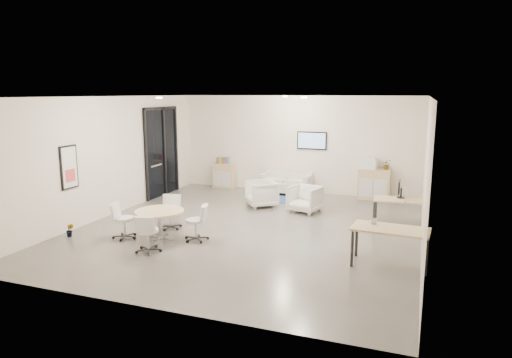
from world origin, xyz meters
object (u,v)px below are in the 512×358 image
object	(u,v)px
armchair_left	(261,192)
desk_front	(390,232)
sideboard_left	(224,176)
desk_rear	(400,202)
armchair_right	(305,198)
loveseat	(287,184)
sideboard_right	(374,184)
round_table	(160,214)

from	to	relation	value
armchair_left	desk_front	world-z (taller)	armchair_left
sideboard_left	desk_rear	distance (m)	6.63
armchair_right	loveseat	bearing A→B (deg)	133.30
armchair_left	desk_front	distance (m)	5.26
sideboard_right	desk_rear	bearing A→B (deg)	-71.50
armchair_left	desk_front	size ratio (longest dim) A/B	0.56
armchair_left	desk_rear	bearing A→B (deg)	43.30
sideboard_right	round_table	bearing A→B (deg)	-125.98
armchair_right	round_table	bearing A→B (deg)	-110.70
sideboard_left	desk_rear	world-z (taller)	sideboard_left
armchair_right	desk_rear	xyz separation A→B (m)	(2.56, -0.48, 0.20)
sideboard_right	armchair_left	size ratio (longest dim) A/B	1.16
loveseat	desk_front	world-z (taller)	desk_front
round_table	armchair_left	bearing A→B (deg)	72.58
sideboard_left	armchair_left	bearing A→B (deg)	-44.57
sideboard_left	armchair_right	bearing A→B (deg)	-33.14
desk_rear	desk_front	distance (m)	2.91
armchair_right	desk_rear	distance (m)	2.61
sideboard_right	round_table	world-z (taller)	sideboard_right
round_table	sideboard_left	bearing A→B (deg)	99.50
sideboard_left	armchair_right	size ratio (longest dim) A/B	1.05
sideboard_left	desk_front	bearing A→B (deg)	-43.36
desk_front	round_table	world-z (taller)	desk_front
loveseat	desk_rear	distance (m)	4.50
sideboard_left	sideboard_right	bearing A→B (deg)	-0.39
armchair_left	sideboard_left	bearing A→B (deg)	-171.73
sideboard_left	sideboard_right	size ratio (longest dim) A/B	0.89
loveseat	round_table	xyz separation A→B (m)	(-1.38, -5.59, 0.26)
loveseat	armchair_right	size ratio (longest dim) A/B	2.00
armchair_left	armchair_right	size ratio (longest dim) A/B	1.02
armchair_right	desk_rear	world-z (taller)	armchair_right
armchair_right	round_table	xyz separation A→B (m)	(-2.51, -3.50, 0.18)
sideboard_right	armchair_left	bearing A→B (deg)	-145.68
sideboard_left	sideboard_right	distance (m)	5.13
desk_rear	loveseat	bearing A→B (deg)	139.70
sideboard_right	desk_front	xyz separation A→B (m)	(0.86, -5.62, 0.19)
sideboard_left	armchair_left	xyz separation A→B (m)	(2.12, -2.09, -0.01)
armchair_left	round_table	size ratio (longest dim) A/B	0.75
sideboard_right	round_table	size ratio (longest dim) A/B	0.87
sideboard_left	armchair_left	world-z (taller)	sideboard_left
desk_rear	round_table	distance (m)	5.90
desk_front	sideboard_left	bearing A→B (deg)	140.74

